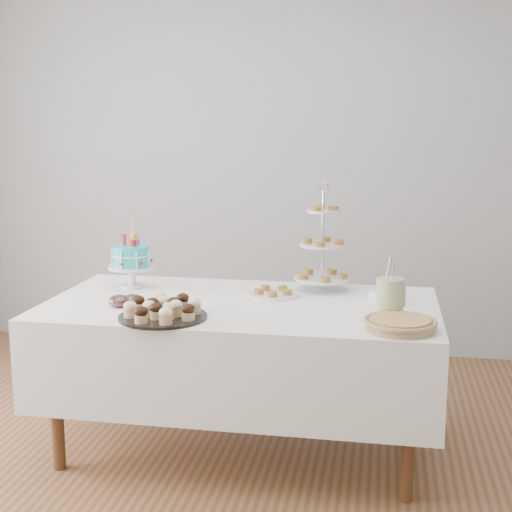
% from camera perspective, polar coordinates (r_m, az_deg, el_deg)
% --- Properties ---
extents(floor, '(5.00, 5.00, 0.00)m').
position_cam_1_polar(floor, '(3.53, -2.21, -17.18)').
color(floor, brown).
rests_on(floor, ground).
extents(walls, '(5.04, 4.04, 2.70)m').
position_cam_1_polar(walls, '(3.13, -2.38, 5.23)').
color(walls, '#A3A5A8').
rests_on(walls, floor).
extents(table, '(1.92, 1.02, 0.77)m').
position_cam_1_polar(table, '(3.59, -1.22, -7.27)').
color(table, white).
rests_on(table, floor).
extents(birthday_cake, '(0.25, 0.25, 0.39)m').
position_cam_1_polar(birthday_cake, '(3.88, -9.89, -0.96)').
color(birthday_cake, white).
rests_on(birthday_cake, table).
extents(cupcake_tray, '(0.40, 0.40, 0.09)m').
position_cam_1_polar(cupcake_tray, '(3.26, -7.47, -4.20)').
color(cupcake_tray, black).
rests_on(cupcake_tray, table).
extents(pie, '(0.32, 0.32, 0.05)m').
position_cam_1_polar(pie, '(3.12, 11.44, -5.31)').
color(pie, tan).
rests_on(pie, table).
extents(tiered_stand, '(0.30, 0.30, 0.57)m').
position_cam_1_polar(tiered_stand, '(3.75, 5.36, 0.84)').
color(tiered_stand, silver).
rests_on(tiered_stand, table).
extents(plate_stack, '(0.16, 0.16, 0.06)m').
position_cam_1_polar(plate_stack, '(3.58, 10.25, -3.15)').
color(plate_stack, white).
rests_on(plate_stack, table).
extents(pastry_plate, '(0.26, 0.26, 0.04)m').
position_cam_1_polar(pastry_plate, '(3.66, 1.40, -2.92)').
color(pastry_plate, white).
rests_on(pastry_plate, table).
extents(jam_bowl_a, '(0.10, 0.10, 0.06)m').
position_cam_1_polar(jam_bowl_a, '(3.50, -9.88, -3.51)').
color(jam_bowl_a, silver).
rests_on(jam_bowl_a, table).
extents(jam_bowl_b, '(0.10, 0.10, 0.06)m').
position_cam_1_polar(jam_bowl_b, '(3.50, -10.89, -3.56)').
color(jam_bowl_b, silver).
rests_on(jam_bowl_b, table).
extents(utensil_pitcher, '(0.13, 0.13, 0.28)m').
position_cam_1_polar(utensil_pitcher, '(3.28, 10.68, -3.21)').
color(utensil_pitcher, beige).
rests_on(utensil_pitcher, table).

